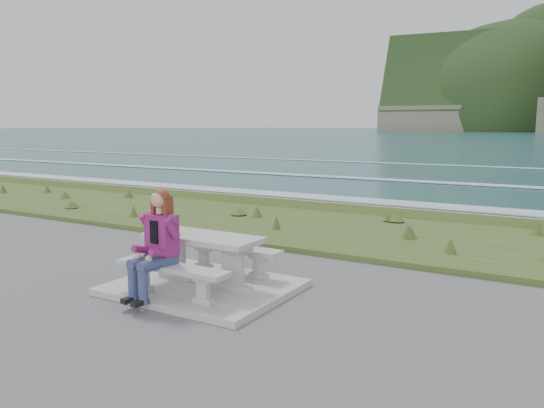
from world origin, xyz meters
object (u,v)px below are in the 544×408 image
(picnic_table, at_px, (203,246))
(bench_landward, at_px, (172,272))
(seated_woman, at_px, (153,258))
(bench_seaward, at_px, (230,252))

(picnic_table, xyz_separation_m, bench_landward, (0.00, -0.70, -0.23))
(seated_woman, bearing_deg, bench_seaward, 88.77)
(bench_landward, xyz_separation_m, bench_seaward, (0.00, 1.40, 0.00))
(picnic_table, height_order, bench_seaward, picnic_table)
(bench_landward, bearing_deg, seated_woman, -144.89)
(picnic_table, relative_size, bench_landward, 1.00)
(bench_landward, height_order, bench_seaward, same)
(bench_seaward, relative_size, seated_woman, 1.20)
(bench_landward, relative_size, seated_woman, 1.20)
(picnic_table, distance_m, bench_landward, 0.74)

